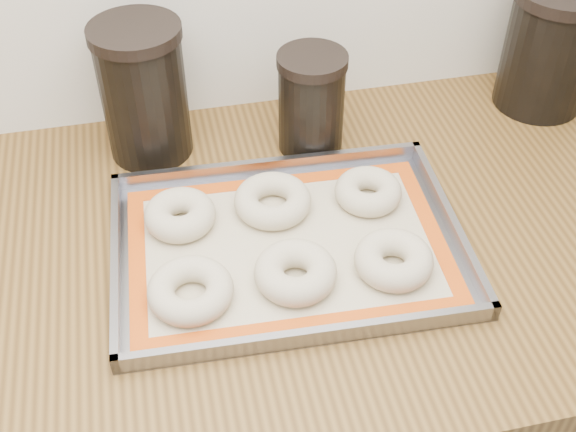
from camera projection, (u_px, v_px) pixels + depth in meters
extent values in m
cube|color=slate|center=(387.00, 401.00, 1.33)|extent=(3.00, 0.65, 0.86)
cube|color=brown|center=(416.00, 225.00, 1.03)|extent=(3.06, 0.68, 0.04)
cube|color=gray|center=(288.00, 248.00, 0.96)|extent=(0.47, 0.35, 0.00)
cube|color=gray|center=(270.00, 166.00, 1.07)|extent=(0.46, 0.03, 0.02)
cube|color=gray|center=(311.00, 337.00, 0.84)|extent=(0.46, 0.03, 0.02)
cube|color=gray|center=(116.00, 262.00, 0.93)|extent=(0.03, 0.33, 0.02)
cube|color=gray|center=(450.00, 221.00, 0.98)|extent=(0.03, 0.33, 0.02)
cube|color=#C6B793|center=(288.00, 246.00, 0.96)|extent=(0.43, 0.31, 0.00)
cube|color=#CE4B0D|center=(272.00, 182.00, 1.06)|extent=(0.42, 0.04, 0.00)
cube|color=#CE4B0D|center=(307.00, 324.00, 0.86)|extent=(0.42, 0.04, 0.00)
cube|color=#CE4B0D|center=(137.00, 264.00, 0.94)|extent=(0.03, 0.25, 0.00)
cube|color=#CE4B0D|center=(431.00, 228.00, 0.99)|extent=(0.03, 0.25, 0.00)
torus|color=beige|center=(191.00, 290.00, 0.88)|extent=(0.11, 0.11, 0.03)
torus|color=beige|center=(295.00, 272.00, 0.90)|extent=(0.11, 0.11, 0.04)
torus|color=beige|center=(394.00, 260.00, 0.92)|extent=(0.11, 0.11, 0.04)
torus|color=beige|center=(180.00, 215.00, 0.98)|extent=(0.12, 0.12, 0.04)
torus|color=beige|center=(273.00, 201.00, 1.00)|extent=(0.13, 0.13, 0.03)
torus|color=beige|center=(368.00, 191.00, 1.02)|extent=(0.11, 0.11, 0.03)
cylinder|color=black|center=(144.00, 97.00, 1.06)|extent=(0.13, 0.13, 0.19)
cylinder|color=black|center=(134.00, 32.00, 0.99)|extent=(0.13, 0.13, 0.02)
cylinder|color=black|center=(311.00, 107.00, 1.08)|extent=(0.10, 0.10, 0.14)
cylinder|color=black|center=(312.00, 61.00, 1.03)|extent=(0.10, 0.10, 0.02)
cylinder|color=black|center=(548.00, 54.00, 1.16)|extent=(0.14, 0.14, 0.18)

